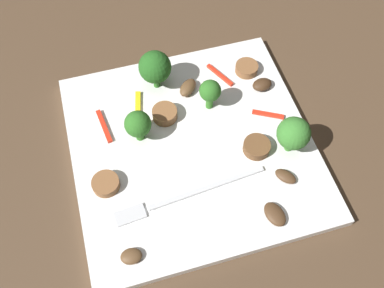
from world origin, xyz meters
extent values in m
plane|color=#4C3826|center=(0.00, 0.00, 0.00)|extent=(1.40, 1.40, 0.00)
cube|color=white|center=(0.00, 0.00, 0.01)|extent=(0.30, 0.30, 0.01)
cube|color=silver|center=(0.00, 0.06, 0.01)|extent=(0.14, 0.02, 0.00)
cube|color=silver|center=(0.09, 0.07, 0.01)|extent=(0.04, 0.02, 0.00)
cylinder|color=#408630|center=(-0.11, 0.04, 0.02)|extent=(0.01, 0.01, 0.02)
sphere|color=#387A2D|center=(-0.11, 0.04, 0.05)|extent=(0.04, 0.04, 0.04)
cylinder|color=#347525|center=(0.06, -0.03, 0.02)|extent=(0.01, 0.01, 0.02)
sphere|color=#2D6B23|center=(0.06, -0.03, 0.04)|extent=(0.03, 0.03, 0.03)
cylinder|color=#296420|center=(0.02, -0.10, 0.03)|extent=(0.01, 0.01, 0.03)
sphere|color=#235B1E|center=(0.02, -0.10, 0.05)|extent=(0.04, 0.04, 0.04)
cylinder|color=#347525|center=(-0.04, -0.05, 0.03)|extent=(0.01, 0.01, 0.03)
sphere|color=#2D6B23|center=(-0.04, -0.05, 0.05)|extent=(0.03, 0.03, 0.03)
cylinder|color=brown|center=(0.11, 0.03, 0.02)|extent=(0.04, 0.04, 0.01)
cylinder|color=brown|center=(-0.07, 0.03, 0.02)|extent=(0.05, 0.05, 0.01)
cylinder|color=brown|center=(-0.11, -0.09, 0.02)|extent=(0.04, 0.04, 0.01)
cylinder|color=brown|center=(0.02, -0.05, 0.02)|extent=(0.03, 0.03, 0.01)
ellipsoid|color=#422B19|center=(-0.12, -0.06, 0.02)|extent=(0.03, 0.02, 0.01)
ellipsoid|color=#4C331E|center=(-0.06, 0.12, 0.02)|extent=(0.03, 0.04, 0.01)
ellipsoid|color=brown|center=(-0.02, -0.08, 0.02)|extent=(0.03, 0.04, 0.01)
ellipsoid|color=#4C331E|center=(-0.09, 0.08, 0.02)|extent=(0.03, 0.03, 0.01)
ellipsoid|color=brown|center=(0.10, 0.12, 0.02)|extent=(0.03, 0.02, 0.01)
cube|color=red|center=(0.10, -0.06, 0.01)|extent=(0.01, 0.05, 0.00)
cube|color=red|center=(-0.07, -0.10, 0.01)|extent=(0.03, 0.05, 0.00)
cube|color=red|center=(-0.11, -0.01, 0.01)|extent=(0.04, 0.02, 0.00)
cube|color=yellow|center=(0.05, -0.07, 0.01)|extent=(0.02, 0.06, 0.00)
camera|label=1|loc=(0.08, 0.26, 0.47)|focal=39.48mm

